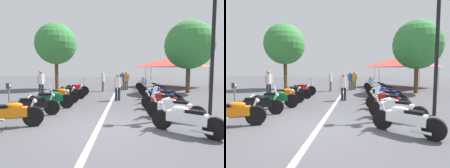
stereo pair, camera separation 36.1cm
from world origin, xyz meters
TOP-DOWN VIEW (x-y plane):
  - ground_plane at (0.00, 0.00)m, footprint 80.00×80.00m
  - lane_centre_stripe at (4.07, 0.00)m, footprint 16.58×0.16m
  - motorcycle_left_row_0 at (-0.08, 2.78)m, footprint 0.96×2.03m
  - motorcycle_left_row_1 at (1.42, 2.74)m, footprint 0.95×1.91m
  - motorcycle_left_row_2 at (2.66, 2.62)m, footprint 1.03×2.04m
  - motorcycle_left_row_3 at (3.99, 2.74)m, footprint 0.99×2.10m
  - motorcycle_left_row_4 at (5.48, 2.67)m, footprint 0.87×2.06m
  - motorcycle_left_row_5 at (6.88, 2.71)m, footprint 0.97×1.97m
  - motorcycle_right_row_0 at (-0.16, -2.58)m, footprint 1.22×1.80m
  - motorcycle_right_row_1 at (1.32, -2.60)m, footprint 1.17×1.94m
  - motorcycle_right_row_2 at (2.82, -2.51)m, footprint 1.10×1.91m
  - motorcycle_right_row_3 at (4.15, -2.71)m, footprint 1.48×1.81m
  - motorcycle_right_row_4 at (5.56, -2.77)m, footprint 1.18×1.93m
  - motorcycle_right_row_5 at (6.78, -2.70)m, footprint 1.20×1.86m
  - motorcycle_right_row_6 at (8.14, -2.70)m, footprint 1.19×1.96m
  - motorcycle_right_row_7 at (9.63, -2.70)m, footprint 1.09×1.87m
  - motorcycle_right_row_8 at (10.93, -2.61)m, footprint 1.09×1.88m
  - street_lamp_twin_globe at (2.18, -4.27)m, footprint 0.32×1.22m
  - parking_meter at (1.57, 3.88)m, footprint 0.19×0.14m
  - bystander_0 at (11.00, -0.84)m, footprint 0.32×0.52m
  - bystander_1 at (5.27, -0.35)m, footprint 0.32×0.51m
  - bystander_2 at (9.74, 1.12)m, footprint 0.51×0.32m
  - bystander_3 at (5.96, 4.66)m, footprint 0.44×0.36m
  - bystander_4 at (11.08, -0.50)m, footprint 0.32×0.53m
  - roadside_tree_0 at (10.92, 5.56)m, footprint 3.70×3.70m
  - roadside_tree_1 at (9.35, -5.67)m, footprint 3.73×3.73m
  - event_tent at (14.17, -5.66)m, footprint 5.73×5.73m

SIDE VIEW (x-z plane):
  - ground_plane at x=0.00m, z-range 0.00..0.00m
  - lane_centre_stripe at x=4.07m, z-range 0.00..0.01m
  - motorcycle_right_row_0 at x=-0.16m, z-range -0.05..0.94m
  - motorcycle_right_row_2 at x=2.82m, z-range -0.04..0.94m
  - motorcycle_right_row_1 at x=1.32m, z-range -0.14..1.05m
  - motorcycle_left_row_4 at x=5.48m, z-range -0.14..1.05m
  - motorcycle_left_row_1 at x=1.42m, z-range -0.14..1.06m
  - motorcycle_left_row_0 at x=-0.08m, z-range -0.04..0.96m
  - motorcycle_right_row_8 at x=10.93m, z-range -0.04..0.96m
  - motorcycle_left_row_3 at x=3.99m, z-range -0.04..0.97m
  - motorcycle_left_row_2 at x=2.66m, z-range -0.04..0.97m
  - motorcycle_right_row_4 at x=5.56m, z-range -0.14..1.07m
  - motorcycle_right_row_7 at x=9.63m, z-range -0.14..1.08m
  - motorcycle_right_row_6 at x=8.14m, z-range -0.14..1.08m
  - motorcycle_right_row_3 at x=4.15m, z-range -0.14..1.08m
  - motorcycle_right_row_5 at x=6.78m, z-range -0.14..1.09m
  - motorcycle_left_row_5 at x=6.88m, z-range -0.14..1.09m
  - parking_meter at x=1.57m, z-range 0.25..1.54m
  - bystander_1 at x=5.27m, z-range 0.13..1.71m
  - bystander_0 at x=11.00m, z-range 0.14..1.76m
  - bystander_2 at x=9.74m, z-range 0.14..1.77m
  - bystander_4 at x=11.08m, z-range 0.14..1.79m
  - bystander_3 at x=5.96m, z-range 0.16..1.93m
  - event_tent at x=14.17m, z-range 1.05..4.25m
  - street_lamp_twin_globe at x=2.18m, z-range 0.93..6.19m
  - roadside_tree_1 at x=9.35m, z-range 0.92..6.51m
  - roadside_tree_0 at x=10.92m, z-range 1.14..7.13m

